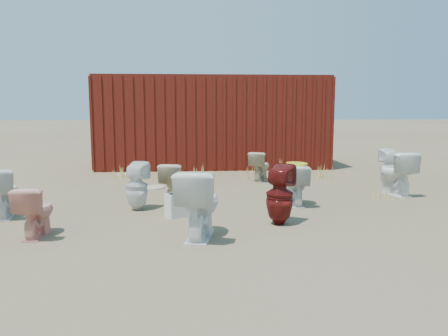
{
  "coord_description": "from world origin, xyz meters",
  "views": [
    {
      "loc": [
        -0.53,
        -6.87,
        1.59
      ],
      "look_at": [
        0.0,
        0.6,
        0.55
      ],
      "focal_mm": 35.0,
      "sensor_mm": 36.0,
      "label": 1
    }
  ],
  "objects": [
    {
      "name": "weed_clump_e",
      "position": [
        1.59,
        3.47,
        0.17
      ],
      "size": [
        0.34,
        0.34,
        0.33
      ],
      "primitive_type": "cone",
      "color": "#CAB750",
      "rests_on": "ground"
    },
    {
      "name": "loose_lid_near",
      "position": [
        -1.3,
        1.77,
        0.01
      ],
      "size": [
        0.47,
        0.56,
        0.02
      ],
      "primitive_type": "ellipsoid",
      "rotation": [
        0.0,
        0.0,
        -0.19
      ],
      "color": "beige",
      "rests_on": "ground"
    },
    {
      "name": "toilet_front_pink",
      "position": [
        -2.48,
        -1.45,
        0.32
      ],
      "size": [
        0.39,
        0.64,
        0.64
      ],
      "primitive_type": "imported",
      "rotation": [
        0.0,
        0.0,
        3.09
      ],
      "color": "#F29E8C",
      "rests_on": "ground"
    },
    {
      "name": "toilet_back_a",
      "position": [
        -1.41,
        -0.11,
        0.38
      ],
      "size": [
        0.43,
        0.43,
        0.75
      ],
      "primitive_type": "imported",
      "rotation": [
        0.0,
        0.0,
        2.84
      ],
      "color": "white",
      "rests_on": "ground"
    },
    {
      "name": "weed_clump_b",
      "position": [
        0.78,
        2.76,
        0.15
      ],
      "size": [
        0.32,
        0.32,
        0.29
      ],
      "primitive_type": "cone",
      "color": "#CAB750",
      "rests_on": "ground"
    },
    {
      "name": "yellow_lid",
      "position": [
        1.15,
        0.06,
        0.68
      ],
      "size": [
        0.34,
        0.42,
        0.02
      ],
      "primitive_type": "ellipsoid",
      "color": "yellow",
      "rests_on": "toilet_back_yellowlid"
    },
    {
      "name": "ground",
      "position": [
        0.0,
        0.0,
        0.0
      ],
      "size": [
        100.0,
        100.0,
        0.0
      ],
      "primitive_type": "plane",
      "color": "brown",
      "rests_on": "ground"
    },
    {
      "name": "loose_lid_far",
      "position": [
        -2.16,
        3.5,
        0.01
      ],
      "size": [
        0.56,
        0.59,
        0.02
      ],
      "primitive_type": "ellipsoid",
      "rotation": [
        0.0,
        0.0,
        0.59
      ],
      "color": "#BBAE88",
      "rests_on": "ground"
    },
    {
      "name": "toilet_back_e",
      "position": [
        3.4,
        1.58,
        0.39
      ],
      "size": [
        0.36,
        0.37,
        0.77
      ],
      "primitive_type": "imported",
      "rotation": [
        0.0,
        0.0,
        3.1
      ],
      "color": "white",
      "rests_on": "ground"
    },
    {
      "name": "weed_clump_d",
      "position": [
        -0.43,
        3.39,
        0.12
      ],
      "size": [
        0.3,
        0.3,
        0.25
      ],
      "primitive_type": "cone",
      "color": "#CAB750",
      "rests_on": "ground"
    },
    {
      "name": "toilet_back_beige_right",
      "position": [
        0.92,
        2.48,
        0.32
      ],
      "size": [
        0.6,
        0.73,
        0.64
      ],
      "primitive_type": "imported",
      "rotation": [
        0.0,
        0.0,
        2.68
      ],
      "color": "#C6B691",
      "rests_on": "ground"
    },
    {
      "name": "toilet_front_c",
      "position": [
        -0.46,
        -1.64,
        0.43
      ],
      "size": [
        0.64,
        0.92,
        0.86
      ],
      "primitive_type": "imported",
      "rotation": [
        0.0,
        0.0,
        2.93
      ],
      "color": "white",
      "rests_on": "ground"
    },
    {
      "name": "weed_clump_c",
      "position": [
        2.45,
        2.79,
        0.15
      ],
      "size": [
        0.36,
        0.36,
        0.31
      ],
      "primitive_type": "cone",
      "color": "#CAB750",
      "rests_on": "ground"
    },
    {
      "name": "loose_tank",
      "position": [
        -0.7,
        -0.55,
        0.17
      ],
      "size": [
        0.53,
        0.44,
        0.35
      ],
      "primitive_type": "cube",
      "rotation": [
        0.0,
        0.0,
        0.58
      ],
      "color": "silver",
      "rests_on": "ground"
    },
    {
      "name": "toilet_front_e",
      "position": [
        3.17,
        0.77,
        0.4
      ],
      "size": [
        0.56,
        0.84,
        0.8
      ],
      "primitive_type": "imported",
      "rotation": [
        0.0,
        0.0,
        3.29
      ],
      "color": "white",
      "rests_on": "ground"
    },
    {
      "name": "weed_clump_a",
      "position": [
        -2.21,
        3.12,
        0.13
      ],
      "size": [
        0.36,
        0.36,
        0.26
      ],
      "primitive_type": "cone",
      "color": "#CAB750",
      "rests_on": "ground"
    },
    {
      "name": "toilet_back_yellowlid",
      "position": [
        1.15,
        0.06,
        0.34
      ],
      "size": [
        0.43,
        0.69,
        0.67
      ],
      "primitive_type": "imported",
      "rotation": [
        0.0,
        0.0,
        3.06
      ],
      "color": "silver",
      "rests_on": "ground"
    },
    {
      "name": "toilet_front_a",
      "position": [
        -3.3,
        -0.42,
        0.36
      ],
      "size": [
        0.53,
        0.77,
        0.73
      ],
      "primitive_type": "imported",
      "rotation": [
        0.0,
        0.0,
        3.32
      ],
      "color": "white",
      "rests_on": "ground"
    },
    {
      "name": "shipping_container",
      "position": [
        0.0,
        5.2,
        1.2
      ],
      "size": [
        6.0,
        2.4,
        2.4
      ],
      "primitive_type": "cube",
      "color": "#49130C",
      "rests_on": "ground"
    },
    {
      "name": "toilet_back_beige_left",
      "position": [
        -0.86,
        0.4,
        0.34
      ],
      "size": [
        0.51,
        0.73,
        0.68
      ],
      "primitive_type": "imported",
      "rotation": [
        0.0,
        0.0,
        2.93
      ],
      "color": "beige",
      "rests_on": "ground"
    },
    {
      "name": "weed_clump_f",
      "position": [
        2.77,
        0.45,
        0.11
      ],
      "size": [
        0.28,
        0.28,
        0.21
      ],
      "primitive_type": "cone",
      "color": "#CAB750",
      "rests_on": "ground"
    },
    {
      "name": "toilet_front_maroon",
      "position": [
        0.64,
        -1.11,
        0.41
      ],
      "size": [
        0.51,
        0.52,
        0.82
      ],
      "primitive_type": "imported",
      "rotation": [
        0.0,
        0.0,
        2.6
      ],
      "color": "#611210",
      "rests_on": "ground"
    }
  ]
}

